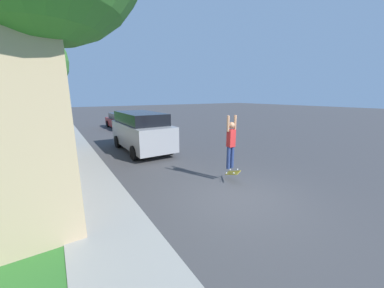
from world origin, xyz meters
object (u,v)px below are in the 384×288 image
(skateboard, at_px, (233,173))
(skateboarder, at_px, (231,142))
(car_down_street, at_px, (120,121))
(lawn_tree_far, at_px, (26,60))
(suv_parked, at_px, (141,131))

(skateboard, bearing_deg, skateboarder, 146.32)
(skateboarder, relative_size, skateboard, 2.41)
(car_down_street, height_order, skateboarder, skateboarder)
(car_down_street, xyz_separation_m, skateboard, (-0.09, -15.29, -0.35))
(skateboarder, bearing_deg, lawn_tree_far, 125.63)
(skateboarder, xyz_separation_m, skateboard, (0.09, -0.06, -1.13))
(suv_parked, xyz_separation_m, car_down_street, (1.25, 9.26, -0.44))
(suv_parked, relative_size, car_down_street, 1.13)
(car_down_street, height_order, skateboard, car_down_street)
(skateboarder, bearing_deg, suv_parked, 100.20)
(car_down_street, xyz_separation_m, skateboarder, (-0.18, -15.23, 0.78))
(lawn_tree_far, bearing_deg, skateboarder, -54.37)
(lawn_tree_far, xyz_separation_m, skateboard, (5.91, -8.18, -4.35))
(car_down_street, distance_m, skateboard, 15.29)
(skateboard, bearing_deg, car_down_street, 89.66)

